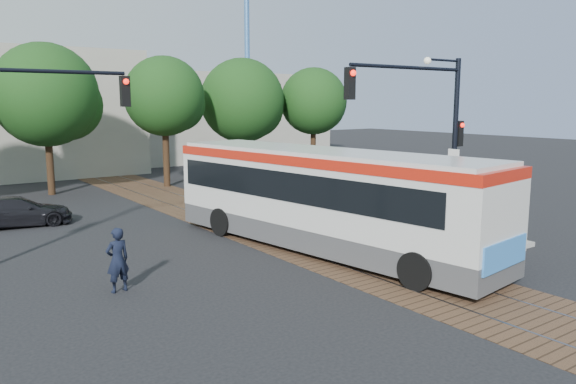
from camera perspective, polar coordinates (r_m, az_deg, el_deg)
name	(u,v)px	position (r m, az deg, el deg)	size (l,w,h in m)	color
ground	(328,251)	(18.18, 4.08, -5.95)	(120.00, 120.00, 0.00)	black
trackbed	(260,228)	(21.31, -2.83, -3.67)	(3.60, 40.00, 0.02)	#503724
tree_row	(156,100)	(32.38, -13.23, 9.13)	(26.40, 5.60, 7.67)	#382314
warehouses	(66,115)	(43.56, -21.63, 7.31)	(40.00, 13.00, 8.00)	#ADA899
crane	(247,37)	(56.10, -4.19, 15.43)	(8.00, 0.50, 18.00)	#3F72B2
city_bus	(322,195)	(17.93, 3.50, -0.27)	(4.22, 12.30, 3.23)	#414143
traffic_island	(448,226)	(20.88, 15.94, -3.37)	(2.20, 5.20, 1.13)	gray
signal_pole_main	(433,119)	(19.73, 14.48, 7.20)	(5.49, 0.46, 6.00)	black
signal_pole_left	(10,133)	(17.72, -26.40, 5.41)	(4.99, 0.34, 6.00)	black
officer	(117,260)	(14.74, -16.93, -6.62)	(0.60, 0.40, 1.65)	black
parked_car	(17,212)	(23.88, -25.85, -1.80)	(1.61, 3.96, 1.15)	black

